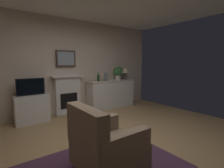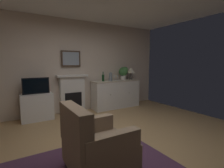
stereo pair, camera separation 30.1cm
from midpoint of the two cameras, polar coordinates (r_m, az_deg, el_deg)
ground_plane at (r=3.15m, az=5.05°, el=-20.90°), size 6.01×4.98×0.10m
wall_rear at (r=4.98m, az=-11.78°, el=5.85°), size 6.01×0.06×2.67m
fireplace_unit at (r=4.92m, az=-11.68°, el=-3.37°), size 0.87×0.30×1.10m
framed_picture at (r=4.88m, az=-12.16°, el=8.47°), size 0.55×0.04×0.45m
sideboard_cabinet at (r=5.40m, az=3.00°, el=-3.43°), size 1.60×0.49×0.89m
table_lamp at (r=5.67m, az=8.05°, el=4.36°), size 0.26×0.26×0.40m
wine_bottle at (r=5.08m, az=-1.38°, el=2.18°), size 0.08×0.08×0.29m
wine_glass_left at (r=5.26m, az=2.46°, el=2.50°), size 0.07×0.07×0.16m
wine_glass_center at (r=5.31m, az=3.53°, el=2.54°), size 0.07×0.07×0.16m
vase_decorative at (r=5.15m, az=1.19°, el=2.60°), size 0.11×0.11×0.28m
tv_cabinet at (r=4.58m, az=-22.58°, el=-7.24°), size 0.75×0.42×0.67m
tv_set at (r=4.46m, az=-22.86°, el=-0.59°), size 0.62×0.07×0.40m
potted_plant_small at (r=5.54m, az=5.56°, el=4.10°), size 0.30×0.30×0.43m
armchair at (r=2.28m, az=-1.76°, el=-20.13°), size 0.81×0.78×0.92m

